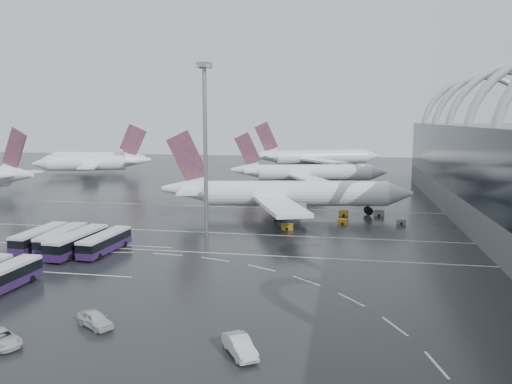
% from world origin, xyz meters
% --- Properties ---
extents(ground, '(420.00, 420.00, 0.00)m').
position_xyz_m(ground, '(0.00, 0.00, 0.00)').
color(ground, black).
rests_on(ground, ground).
extents(lane_marking_near, '(120.00, 0.25, 0.01)m').
position_xyz_m(lane_marking_near, '(0.00, -2.00, 0.01)').
color(lane_marking_near, silver).
rests_on(lane_marking_near, ground).
extents(lane_marking_mid, '(120.00, 0.25, 0.01)m').
position_xyz_m(lane_marking_mid, '(0.00, 12.00, 0.01)').
color(lane_marking_mid, silver).
rests_on(lane_marking_mid, ground).
extents(lane_marking_far, '(120.00, 0.25, 0.01)m').
position_xyz_m(lane_marking_far, '(0.00, 40.00, 0.01)').
color(lane_marking_far, silver).
rests_on(lane_marking_far, ground).
extents(bus_bay_line_south, '(28.00, 0.25, 0.01)m').
position_xyz_m(bus_bay_line_south, '(-24.00, -16.00, 0.01)').
color(bus_bay_line_south, silver).
rests_on(bus_bay_line_south, ground).
extents(bus_bay_line_north, '(28.00, 0.25, 0.01)m').
position_xyz_m(bus_bay_line_north, '(-24.00, 0.00, 0.01)').
color(bus_bay_line_north, silver).
rests_on(bus_bay_line_north, ground).
extents(airliner_main, '(56.20, 48.76, 19.05)m').
position_xyz_m(airliner_main, '(4.76, 31.82, 4.77)').
color(airliner_main, white).
rests_on(airliner_main, ground).
extents(airliner_gate_b, '(49.73, 44.06, 17.33)m').
position_xyz_m(airliner_gate_b, '(6.24, 80.55, 4.34)').
color(airliner_gate_b, white).
rests_on(airliner_gate_b, ground).
extents(airliner_gate_c, '(54.45, 49.74, 20.35)m').
position_xyz_m(airliner_gate_c, '(5.41, 135.04, 5.09)').
color(airliner_gate_c, white).
rests_on(airliner_gate_c, ground).
extents(jet_remote_mid, '(42.30, 34.44, 18.88)m').
position_xyz_m(jet_remote_mid, '(-74.78, 96.19, 4.87)').
color(jet_remote_mid, white).
rests_on(jet_remote_mid, ground).
extents(jet_remote_far, '(44.52, 35.85, 19.41)m').
position_xyz_m(jet_remote_far, '(-83.24, 112.46, 5.01)').
color(jet_remote_far, white).
rests_on(jet_remote_far, ground).
extents(bus_row_near_a, '(3.17, 12.87, 3.16)m').
position_xyz_m(bus_row_near_a, '(-31.81, -3.86, 1.74)').
color(bus_row_near_a, '#271440').
rests_on(bus_row_near_a, ground).
extents(bus_row_near_b, '(3.67, 13.13, 3.20)m').
position_xyz_m(bus_row_near_b, '(-27.74, -3.98, 1.76)').
color(bus_row_near_b, '#271440').
rests_on(bus_row_near_b, ground).
extents(bus_row_near_c, '(3.89, 13.93, 3.39)m').
position_xyz_m(bus_row_near_c, '(-23.76, -5.93, 1.86)').
color(bus_row_near_c, '#271440').
rests_on(bus_row_near_c, ground).
extents(bus_row_near_d, '(3.56, 12.74, 3.10)m').
position_xyz_m(bus_row_near_d, '(-19.61, -4.70, 1.70)').
color(bus_row_near_d, '#271440').
rests_on(bus_row_near_d, ground).
extents(bus_row_far_b, '(3.47, 12.94, 3.16)m').
position_xyz_m(bus_row_far_b, '(-23.59, -24.56, 1.74)').
color(bus_row_far_b, '#271440').
rests_on(bus_row_far_b, ground).
extents(van_curve_a, '(5.63, 4.63, 1.43)m').
position_xyz_m(van_curve_a, '(-13.56, -37.75, 0.71)').
color(van_curve_a, silver).
rests_on(van_curve_a, ground).
extents(van_curve_b, '(5.13, 4.20, 1.65)m').
position_xyz_m(van_curve_b, '(-6.85, -32.16, 0.82)').
color(van_curve_b, silver).
rests_on(van_curve_b, ground).
extents(van_curve_c, '(4.36, 5.36, 1.72)m').
position_xyz_m(van_curve_c, '(9.29, -35.52, 0.86)').
color(van_curve_c, silver).
rests_on(van_curve_c, ground).
extents(floodlight_mast, '(2.41, 2.41, 31.38)m').
position_xyz_m(floodlight_mast, '(-6.69, 9.74, 19.74)').
color(floodlight_mast, gray).
rests_on(floodlight_mast, ground).
extents(gse_cart_belly_a, '(1.95, 1.15, 1.07)m').
position_xyz_m(gse_cart_belly_a, '(18.15, 24.41, 0.53)').
color(gse_cart_belly_a, '#BB8218').
rests_on(gse_cart_belly_a, ground).
extents(gse_cart_belly_b, '(2.24, 1.32, 1.22)m').
position_xyz_m(gse_cart_belly_b, '(26.08, 34.54, 0.61)').
color(gse_cart_belly_b, slate).
rests_on(gse_cart_belly_b, ground).
extents(gse_cart_belly_c, '(2.15, 1.27, 1.17)m').
position_xyz_m(gse_cart_belly_c, '(7.56, 17.21, 0.59)').
color(gse_cart_belly_c, '#BB8218').
rests_on(gse_cart_belly_c, ground).
extents(gse_cart_belly_d, '(1.89, 1.12, 1.03)m').
position_xyz_m(gse_cart_belly_d, '(30.05, 26.49, 0.51)').
color(gse_cart_belly_d, slate).
rests_on(gse_cart_belly_d, ground).
extents(gse_cart_belly_e, '(2.16, 1.28, 1.18)m').
position_xyz_m(gse_cart_belly_e, '(18.33, 33.16, 0.59)').
color(gse_cart_belly_e, '#BB8218').
rests_on(gse_cart_belly_e, ground).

